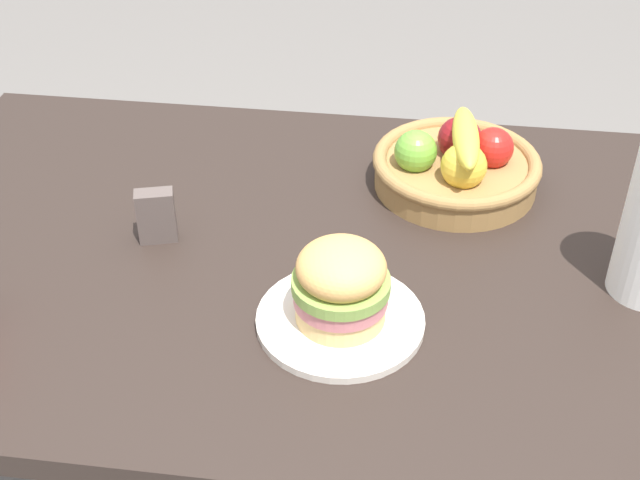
# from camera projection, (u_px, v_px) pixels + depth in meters

# --- Properties ---
(dining_table) EXTENTS (1.40, 0.90, 0.75)m
(dining_table) POSITION_uv_depth(u_px,v_px,m) (306.00, 299.00, 1.43)
(dining_table) COLOR #2D231E
(dining_table) RESTS_ON ground_plane
(plate) EXTENTS (0.24, 0.24, 0.01)m
(plate) POSITION_uv_depth(u_px,v_px,m) (340.00, 320.00, 1.23)
(plate) COLOR silver
(plate) RESTS_ON dining_table
(sandwich) EXTENTS (0.14, 0.14, 0.12)m
(sandwich) POSITION_uv_depth(u_px,v_px,m) (341.00, 284.00, 1.19)
(sandwich) COLOR #E5BC75
(sandwich) RESTS_ON plate
(fruit_basket) EXTENTS (0.29, 0.29, 0.14)m
(fruit_basket) POSITION_uv_depth(u_px,v_px,m) (457.00, 164.00, 1.49)
(fruit_basket) COLOR #9E7542
(fruit_basket) RESTS_ON dining_table
(napkin_holder) EXTENTS (0.07, 0.05, 0.09)m
(napkin_holder) POSITION_uv_depth(u_px,v_px,m) (156.00, 217.00, 1.36)
(napkin_holder) COLOR #594C47
(napkin_holder) RESTS_ON dining_table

